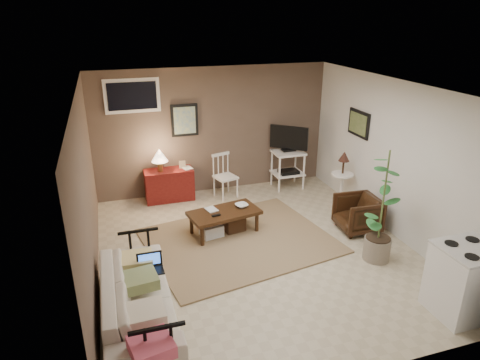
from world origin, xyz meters
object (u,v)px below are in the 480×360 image
object	(u,v)px
armchair	(358,212)
stove	(465,281)
tv_stand	(288,156)
side_table	(343,173)
coffee_table	(224,221)
sofa	(137,292)
potted_plant	(383,203)
red_console	(168,182)
spindle_chair	(225,177)

from	to	relation	value
armchair	stove	xyz separation A→B (m)	(0.05, -2.16, 0.12)
tv_stand	side_table	bearing A→B (deg)	-62.27
coffee_table	sofa	xyz separation A→B (m)	(-1.48, -1.70, 0.15)
sofa	potted_plant	bearing A→B (deg)	-84.63
armchair	sofa	bearing A→B (deg)	-68.42
sofa	stove	size ratio (longest dim) A/B	2.25
red_console	side_table	size ratio (longest dim) A/B	0.99
tv_stand	stove	bearing A→B (deg)	-84.48
sofa	tv_stand	size ratio (longest dim) A/B	1.56
tv_stand	side_table	xyz separation A→B (m)	(0.58, -1.10, -0.03)
coffee_table	red_console	bearing A→B (deg)	111.58
side_table	tv_stand	bearing A→B (deg)	117.73
tv_stand	armchair	distance (m)	2.07
side_table	armchair	world-z (taller)	side_table
armchair	coffee_table	bearing A→B (deg)	-100.69
red_console	potted_plant	distance (m)	3.93
spindle_chair	side_table	size ratio (longest dim) A/B	0.80
coffee_table	stove	bearing A→B (deg)	-51.38
sofa	stove	bearing A→B (deg)	-105.24
spindle_chair	stove	distance (m)	4.46
coffee_table	red_console	size ratio (longest dim) A/B	1.15
stove	armchair	bearing A→B (deg)	91.40
side_table	stove	size ratio (longest dim) A/B	1.18
spindle_chair	red_console	bearing A→B (deg)	171.63
side_table	stove	xyz separation A→B (m)	(-0.17, -3.08, -0.21)
coffee_table	side_table	size ratio (longest dim) A/B	1.14
red_console	side_table	bearing A→B (deg)	-22.15
potted_plant	stove	size ratio (longest dim) A/B	1.90
coffee_table	side_table	distance (m)	2.38
coffee_table	sofa	distance (m)	2.26
coffee_table	potted_plant	world-z (taller)	potted_plant
sofa	side_table	size ratio (longest dim) A/B	1.90
tv_stand	stove	xyz separation A→B (m)	(0.40, -4.17, -0.23)
spindle_chair	stove	world-z (taller)	stove
coffee_table	tv_stand	bearing A→B (deg)	40.53
red_console	tv_stand	xyz separation A→B (m)	(2.37, -0.10, 0.31)
stove	side_table	bearing A→B (deg)	86.78
side_table	armchair	distance (m)	1.00
coffee_table	side_table	bearing A→B (deg)	9.61
red_console	tv_stand	world-z (taller)	tv_stand
sofa	red_console	xyz separation A→B (m)	(0.85, 3.29, -0.03)
tv_stand	potted_plant	distance (m)	2.88
red_console	potted_plant	bearing A→B (deg)	-49.72
spindle_chair	stove	bearing A→B (deg)	-67.36
tv_stand	side_table	size ratio (longest dim) A/B	1.22
coffee_table	potted_plant	size ratio (longest dim) A/B	0.71
red_console	tv_stand	distance (m)	2.39
side_table	spindle_chair	bearing A→B (deg)	151.10
stove	coffee_table	bearing A→B (deg)	128.62
sofa	stove	xyz separation A→B (m)	(3.62, -0.99, 0.05)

